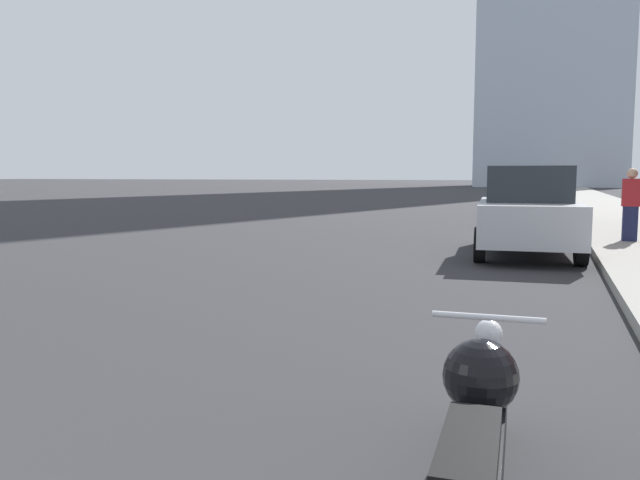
% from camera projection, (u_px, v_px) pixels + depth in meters
% --- Properties ---
extents(sidewalk, '(3.35, 240.00, 0.15)m').
position_uv_depth(sidewalk, '(593.00, 201.00, 36.28)').
color(sidewalk, gray).
rests_on(sidewalk, ground_plane).
extents(motorcycle, '(0.62, 2.64, 0.79)m').
position_uv_depth(motorcycle, '(475.00, 444.00, 2.73)').
color(motorcycle, black).
rests_on(motorcycle, ground_plane).
extents(parked_car_silver, '(2.13, 4.42, 1.73)m').
position_uv_depth(parked_car_silver, '(527.00, 211.00, 12.14)').
color(parked_car_silver, '#BCBCC1').
rests_on(parked_car_silver, ground_plane).
extents(parked_car_white, '(2.19, 4.36, 1.64)m').
position_uv_depth(parked_car_white, '(541.00, 194.00, 24.34)').
color(parked_car_white, silver).
rests_on(parked_car_white, ground_plane).
extents(pedestrian, '(0.36, 0.22, 1.55)m').
position_uv_depth(pedestrian, '(631.00, 204.00, 13.31)').
color(pedestrian, '#1E2347').
rests_on(pedestrian, sidewalk).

